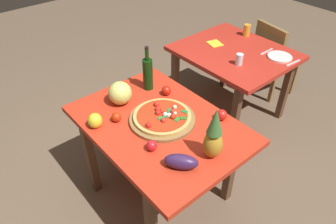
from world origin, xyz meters
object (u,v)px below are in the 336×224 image
object	(u,v)px
tomato_at_corner	(222,115)
napkin_folded	(215,43)
display_table	(159,133)
background_table	(233,61)
dinner_plate	(280,57)
pizza	(163,116)
fork_utensil	(267,52)
bell_pepper	(95,121)
pizza_board	(162,119)
drinking_glass_water	(239,59)
dining_chair	(273,56)
eggplant	(181,162)
wine_bottle	(148,73)
tomato_near_board	(152,146)
tomato_beside_pepper	(116,117)
knife_utensil	(293,63)
tomato_by_bottle	(166,91)
melon	(120,93)
pineapple_left	(214,136)
drinking_glass_juice	(247,30)

from	to	relation	value
tomato_at_corner	napkin_folded	world-z (taller)	tomato_at_corner
display_table	background_table	xyz separation A→B (m)	(-0.35, 1.20, -0.01)
dinner_plate	pizza	bearing A→B (deg)	-89.86
dinner_plate	fork_utensil	xyz separation A→B (m)	(-0.14, 0.00, -0.00)
bell_pepper	tomato_at_corner	size ratio (longest dim) A/B	1.41
tomato_at_corner	fork_utensil	bearing A→B (deg)	110.21
pizza_board	tomato_at_corner	bearing A→B (deg)	52.06
drinking_glass_water	dining_chair	bearing A→B (deg)	101.04
pizza	fork_utensil	distance (m)	1.39
fork_utensil	drinking_glass_water	bearing A→B (deg)	-92.76
background_table	display_table	bearing A→B (deg)	-73.82
bell_pepper	eggplant	distance (m)	0.66
tomato_at_corner	drinking_glass_water	size ratio (longest dim) A/B	0.77
wine_bottle	pizza_board	bearing A→B (deg)	-24.26
tomato_near_board	napkin_folded	bearing A→B (deg)	118.62
display_table	fork_utensil	world-z (taller)	fork_utensil
fork_utensil	tomato_beside_pepper	bearing A→B (deg)	-91.77
tomato_at_corner	dinner_plate	bearing A→B (deg)	103.29
background_table	bell_pepper	size ratio (longest dim) A/B	9.60
pizza_board	pizza	world-z (taller)	pizza
knife_utensil	pizza	bearing A→B (deg)	-90.79
dining_chair	fork_utensil	bearing A→B (deg)	122.06
background_table	tomato_by_bottle	world-z (taller)	tomato_by_bottle
drinking_glass_water	tomato_near_board	bearing A→B (deg)	-74.76
melon	tomato_near_board	world-z (taller)	melon
display_table	pineapple_left	world-z (taller)	pineapple_left
drinking_glass_juice	fork_utensil	xyz separation A→B (m)	(0.36, -0.14, -0.05)
pizza_board	wine_bottle	xyz separation A→B (m)	(-0.38, 0.17, 0.12)
dining_chair	knife_utensil	bearing A→B (deg)	145.39
dining_chair	knife_utensil	size ratio (longest dim) A/B	4.72
tomato_beside_pepper	dinner_plate	distance (m)	1.63
pizza_board	eggplant	xyz separation A→B (m)	(0.39, -0.18, 0.03)
wine_bottle	eggplant	world-z (taller)	wine_bottle
bell_pepper	fork_utensil	xyz separation A→B (m)	(0.10, 1.76, -0.04)
pizza	bell_pepper	xyz separation A→B (m)	(-0.24, -0.38, 0.01)
tomato_near_board	knife_utensil	world-z (taller)	tomato_near_board
tomato_near_board	knife_utensil	distance (m)	1.61
tomato_by_bottle	drinking_glass_water	world-z (taller)	drinking_glass_water
bell_pepper	display_table	bearing A→B (deg)	54.97
tomato_near_board	napkin_folded	distance (m)	1.55
melon	fork_utensil	size ratio (longest dim) A/B	0.95
dining_chair	knife_utensil	xyz separation A→B (m)	(0.46, -0.46, 0.28)
background_table	fork_utensil	size ratio (longest dim) A/B	5.70
wine_bottle	knife_utensil	world-z (taller)	wine_bottle
bell_pepper	drinking_glass_juice	distance (m)	1.92
tomato_by_bottle	tomato_at_corner	world-z (taller)	tomato_at_corner
display_table	dining_chair	xyz separation A→B (m)	(-0.33, 1.87, -0.18)
melon	tomato_near_board	distance (m)	0.54
tomato_near_board	knife_utensil	xyz separation A→B (m)	(-0.03, 1.61, -0.03)
tomato_by_bottle	tomato_near_board	world-z (taller)	tomato_by_bottle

